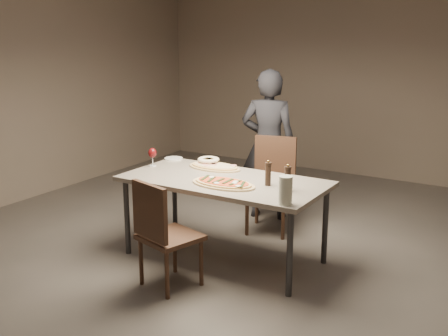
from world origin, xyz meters
The scene contains 14 objects.
room centered at (0.00, 0.00, 1.40)m, with size 7.00×7.00×7.00m.
dining_table centered at (0.00, 0.00, 0.69)m, with size 1.80×0.90×0.75m.
zucchini_pizza centered at (0.10, -0.17, 0.77)m, with size 0.59×0.33×0.05m.
ham_pizza centered at (-0.28, 0.28, 0.77)m, with size 0.54×0.30×0.04m.
bread_basket centered at (-0.38, 0.34, 0.79)m, with size 0.21×0.21×0.07m.
oil_dish centered at (0.23, -0.22, 0.76)m, with size 0.14×0.14×0.02m.
pepper_mill_left centered at (0.42, 0.02, 0.85)m, with size 0.06×0.06×0.22m.
pepper_mill_right centered at (0.63, -0.03, 0.86)m, with size 0.06×0.06×0.22m.
carafe centered at (0.77, -0.37, 0.86)m, with size 0.11×0.11×0.22m.
wine_glass centered at (-0.83, 0.04, 0.87)m, with size 0.08×0.08×0.18m.
side_plate centered at (-0.83, 0.38, 0.76)m, with size 0.18×0.18×0.01m.
chair_near centered at (-0.11, -0.77, 0.50)m, with size 0.52×0.52×0.90m.
chair_far centered at (0.02, 0.93, 0.54)m, with size 0.54×0.54×0.96m.
diner centered at (-0.19, 1.24, 0.82)m, with size 0.60×0.39×1.63m, color black.
Camera 1 is at (2.48, -4.08, 2.07)m, focal length 45.00 mm.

